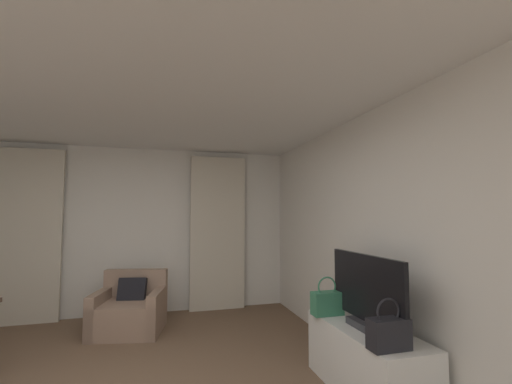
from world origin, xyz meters
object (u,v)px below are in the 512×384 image
handbag_primary (327,302)px  tv_flatscreen (366,293)px  tv_console (366,361)px  handbag_secondary (389,333)px  armchair (130,311)px

handbag_primary → tv_flatscreen: bearing=-71.9°
tv_console → handbag_secondary: 0.63m
tv_console → handbag_primary: 0.60m
handbag_primary → tv_console: bearing=-71.0°
handbag_primary → handbag_secondary: same height
armchair → handbag_primary: (1.96, -1.79, 0.42)m
armchair → handbag_secondary: bearing=-53.5°
tv_console → tv_flatscreen: (0.00, -0.02, 0.58)m
handbag_primary → handbag_secondary: 0.89m
armchair → tv_flatscreen: (2.10, -2.24, 0.59)m
armchair → tv_console: armchair is taller
armchair → handbag_secondary: 3.36m
armchair → handbag_primary: 2.69m
tv_console → handbag_primary: size_ratio=3.40×
armchair → handbag_primary: size_ratio=2.67×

